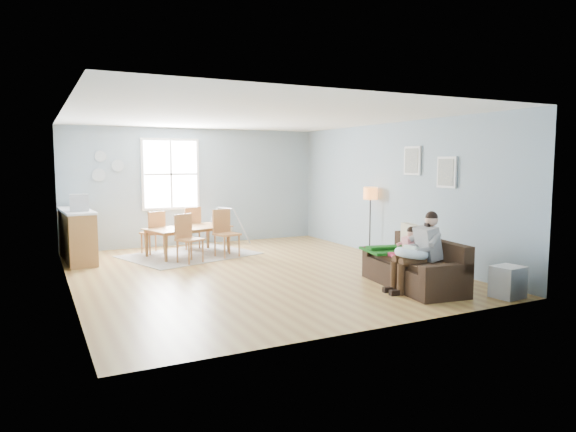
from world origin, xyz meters
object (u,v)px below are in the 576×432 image
sofa (416,270)px  chair_se (224,230)px  monitor (79,203)px  baby_swing (225,228)px  dining_table (189,241)px  toddler (406,245)px  father (419,249)px  counter (77,235)px  floor_lamp (370,199)px  storage_cube (507,282)px  chair_nw (154,230)px  chair_sw (187,235)px  chair_ne (190,225)px

sofa → chair_se: (-1.77, 3.78, 0.28)m
monitor → baby_swing: 3.46m
sofa → dining_table: (-2.39, 4.21, 0.03)m
toddler → dining_table: size_ratio=0.43×
father → counter: size_ratio=0.66×
father → floor_lamp: bearing=68.1°
storage_cube → dining_table: (-3.13, 5.30, 0.07)m
toddler → counter: size_ratio=0.39×
father → chair_nw: father is taller
chair_sw → chair_ne: bearing=71.6°
father → chair_nw: bearing=120.2°
sofa → storage_cube: (0.74, -1.09, -0.04)m
dining_table → chair_ne: 0.79m
chair_se → monitor: monitor is taller
monitor → chair_ne: bearing=15.8°
sofa → chair_se: size_ratio=2.02×
toddler → chair_ne: 5.20m
sofa → counter: bearing=134.4°
floor_lamp → storage_cube: floor_lamp is taller
dining_table → chair_ne: size_ratio=1.76×
floor_lamp → chair_sw: (-3.62, 0.90, -0.64)m
toddler → chair_sw: size_ratio=0.77×
chair_sw → chair_ne: chair_ne is taller
floor_lamp → chair_sw: 3.79m
chair_se → chair_nw: chair_se is taller
father → sofa: bearing=58.1°
father → chair_sw: bearing=123.6°
baby_swing → chair_sw: bearing=-129.0°
sofa → dining_table: bearing=119.6°
chair_sw → baby_swing: 2.21m
floor_lamp → chair_nw: floor_lamp is taller
chair_nw → father: bearing=-59.8°
storage_cube → chair_ne: chair_ne is taller
sofa → floor_lamp: floor_lamp is taller
sofa → chair_ne: 5.39m
storage_cube → baby_swing: 6.61m
chair_nw → toddler: bearing=-56.5°
toddler → dining_table: bearing=120.2°
floor_lamp → dining_table: size_ratio=0.85×
sofa → toddler: (-0.05, 0.18, 0.36)m
chair_ne → storage_cube: bearing=-64.3°
sofa → monitor: 6.25m
chair_se → baby_swing: size_ratio=0.87×
toddler → chair_ne: size_ratio=0.76×
counter → monitor: size_ratio=5.08×
monitor → chair_nw: bearing=14.7°
chair_se → storage_cube: bearing=-62.7°
toddler → storage_cube: bearing=-58.3°
floor_lamp → chair_nw: size_ratio=1.55×
floor_lamp → chair_sw: size_ratio=1.51×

